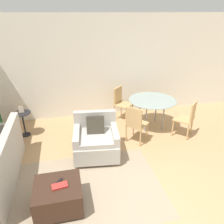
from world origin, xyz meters
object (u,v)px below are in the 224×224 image
object	(u,v)px
book_stack	(60,186)
picture_frame	(21,109)
armchair	(96,140)
dining_chair_far_left	(121,101)
tv_remote_primary	(59,181)
dining_chair_near_left	(136,122)
side_table	(23,120)
dining_table	(152,102)
dining_chair_near_right	(188,117)
ottoman	(58,195)
potted_plant	(0,130)

from	to	relation	value
book_stack	picture_frame	bearing A→B (deg)	109.10
armchair	dining_chair_far_left	world-z (taller)	dining_chair_far_left
tv_remote_primary	dining_chair_near_left	distance (m)	2.22
side_table	dining_chair_near_left	xyz separation A→B (m)	(2.52, -0.89, 0.09)
dining_table	dining_chair_near_left	size ratio (longest dim) A/B	1.32
side_table	dining_chair_far_left	xyz separation A→B (m)	(2.52, 0.40, 0.09)
book_stack	dining_chair_near_right	world-z (taller)	dining_chair_near_right
dining_chair_near_left	ottoman	bearing A→B (deg)	-138.55
picture_frame	dining_table	bearing A→B (deg)	-4.34
armchair	dining_chair_far_left	size ratio (longest dim) A/B	1.09
potted_plant	dining_chair_near_left	world-z (taller)	potted_plant
dining_chair_near_left	dining_chair_far_left	distance (m)	1.29
ottoman	tv_remote_primary	bearing A→B (deg)	69.51
tv_remote_primary	picture_frame	xyz separation A→B (m)	(-0.83, 2.32, 0.26)
side_table	picture_frame	bearing A→B (deg)	90.00
ottoman	book_stack	world-z (taller)	book_stack
potted_plant	dining_chair_far_left	bearing A→B (deg)	8.08
potted_plant	dining_table	world-z (taller)	potted_plant
dining_chair_near_right	ottoman	bearing A→B (deg)	-153.22
dining_table	tv_remote_primary	bearing A→B (deg)	-138.30
tv_remote_primary	dining_table	bearing A→B (deg)	41.70
ottoman	dining_chair_near_left	world-z (taller)	dining_chair_near_left
dining_chair_near_left	dining_table	bearing A→B (deg)	45.00
book_stack	dining_chair_near_left	size ratio (longest dim) A/B	0.28
ottoman	potted_plant	size ratio (longest dim) A/B	0.70
potted_plant	dining_chair_near_right	xyz separation A→B (m)	(4.35, -0.85, 0.29)
potted_plant	ottoman	bearing A→B (deg)	-60.48
potted_plant	dining_chair_near_left	bearing A→B (deg)	-15.58
dining_chair_near_left	potted_plant	bearing A→B (deg)	164.42
picture_frame	dining_chair_far_left	size ratio (longest dim) A/B	0.21
book_stack	potted_plant	xyz separation A→B (m)	(-1.38, 2.40, -0.22)
side_table	picture_frame	xyz separation A→B (m)	(0.00, 0.00, 0.28)
picture_frame	ottoman	bearing A→B (deg)	-71.55
side_table	dining_chair_near_left	distance (m)	2.68
picture_frame	dining_chair_near_right	bearing A→B (deg)	-13.07
ottoman	tv_remote_primary	world-z (taller)	tv_remote_primary
dining_chair_far_left	potted_plant	bearing A→B (deg)	-171.92
armchair	ottoman	distance (m)	1.46
dining_chair_near_right	book_stack	bearing A→B (deg)	-152.49
armchair	book_stack	bearing A→B (deg)	-120.14
tv_remote_primary	picture_frame	distance (m)	2.48
armchair	dining_chair_near_left	xyz separation A→B (m)	(0.95, 0.28, 0.17)
picture_frame	armchair	bearing A→B (deg)	-36.51
dining_chair_far_left	armchair	bearing A→B (deg)	-121.04
dining_chair_near_left	dining_chair_far_left	bearing A→B (deg)	90.00
dining_table	dining_chair_near_left	world-z (taller)	dining_chair_near_left
dining_chair_near_right	tv_remote_primary	bearing A→B (deg)	-154.28
dining_chair_far_left	ottoman	bearing A→B (deg)	-121.49
tv_remote_primary	dining_chair_near_right	world-z (taller)	dining_chair_near_right
side_table	armchair	bearing A→B (deg)	-36.50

